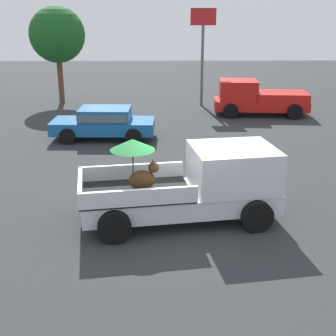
% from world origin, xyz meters
% --- Properties ---
extents(ground_plane, '(80.00, 80.00, 0.00)m').
position_xyz_m(ground_plane, '(0.00, 0.00, 0.00)').
color(ground_plane, '#2D3033').
extents(pickup_truck_main, '(5.27, 2.86, 2.17)m').
position_xyz_m(pickup_truck_main, '(0.44, 0.08, 0.96)').
color(pickup_truck_main, black).
rests_on(pickup_truck_main, ground).
extents(pickup_truck_red, '(4.93, 2.48, 1.80)m').
position_xyz_m(pickup_truck_red, '(4.56, 12.62, 0.87)').
color(pickup_truck_red, black).
rests_on(pickup_truck_red, ground).
extents(parked_sedan_near, '(4.36, 2.10, 1.33)m').
position_xyz_m(parked_sedan_near, '(-2.86, 8.02, 0.74)').
color(parked_sedan_near, black).
rests_on(parked_sedan_near, ground).
extents(motel_sign, '(1.40, 0.16, 5.33)m').
position_xyz_m(motel_sign, '(1.90, 15.23, 3.74)').
color(motel_sign, '#59595B').
rests_on(motel_sign, ground).
extents(tree_by_lot, '(3.17, 3.17, 5.49)m').
position_xyz_m(tree_by_lot, '(-6.33, 16.23, 3.88)').
color(tree_by_lot, brown).
rests_on(tree_by_lot, ground).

